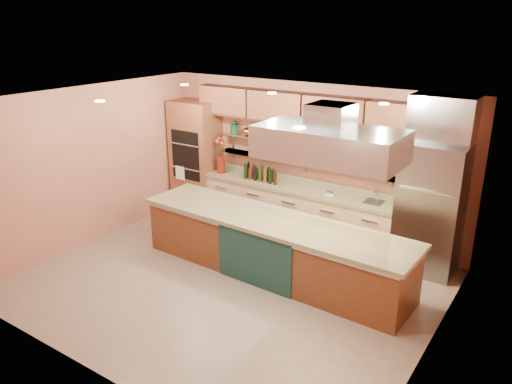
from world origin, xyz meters
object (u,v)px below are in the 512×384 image
Objects in this scene: island at (272,247)px; copper_kettle at (247,131)px; flower_vase at (221,165)px; kitchen_scale at (330,193)px; green_canister at (282,135)px; refrigerator at (430,209)px.

copper_kettle reaches higher than island.
flower_vase reaches higher than kitchen_scale.
refrigerator is at bearing -4.62° from green_canister.
copper_kettle is (0.49, 0.22, 0.71)m from flower_vase.
green_canister is at bearing 157.68° from kitchen_scale.
copper_kettle reaches higher than kitchen_scale.
kitchen_scale is 2.10m from copper_kettle.
copper_kettle is (-3.64, 0.23, 0.74)m from refrigerator.
copper_kettle is at bearing 180.00° from green_canister.
island is 14.09× the size of flower_vase.
green_canister is at bearing 0.00° from copper_kettle.
island is 22.64× the size of copper_kettle.
refrigerator is at bearing -0.14° from flower_vase.
island is 1.61m from kitchen_scale.
kitchen_scale is 1.43m from green_canister.
kitchen_scale is 0.73× the size of green_canister.
refrigerator is 4.13m from flower_vase.
kitchen_scale is at bearing -6.53° from copper_kettle.
island is at bearing -142.83° from refrigerator.
refrigerator is 1.72m from kitchen_scale.
island is 2.70m from flower_vase.
kitchen_scale is 0.73× the size of copper_kettle.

